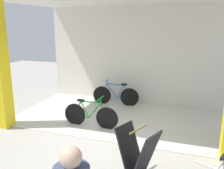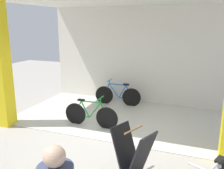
{
  "view_description": "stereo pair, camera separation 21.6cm",
  "coord_description": "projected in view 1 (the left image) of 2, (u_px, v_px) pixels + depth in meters",
  "views": [
    {
      "loc": [
        1.88,
        -4.82,
        2.63
      ],
      "look_at": [
        0.0,
        0.8,
        1.15
      ],
      "focal_mm": 39.57,
      "sensor_mm": 36.0,
      "label": 1
    },
    {
      "loc": [
        2.08,
        -4.75,
        2.63
      ],
      "look_at": [
        0.0,
        0.8,
        1.15
      ],
      "focal_mm": 39.57,
      "sensor_mm": 36.0,
      "label": 2
    }
  ],
  "objects": [
    {
      "name": "bicycle_inside_0",
      "position": [
        90.0,
        115.0,
        6.35
      ],
      "size": [
        1.48,
        0.41,
        0.81
      ],
      "color": "black",
      "rests_on": "ground"
    },
    {
      "name": "shop_facade",
      "position": [
        122.0,
        42.0,
        6.65
      ],
      "size": [
        6.1,
        3.49,
        3.99
      ],
      "color": "beige",
      "rests_on": "ground"
    },
    {
      "name": "sandwich_board_sign",
      "position": [
        138.0,
        154.0,
        4.2
      ],
      "size": [
        0.79,
        0.68,
        0.94
      ],
      "color": "black",
      "rests_on": "ground"
    },
    {
      "name": "ground_plane",
      "position": [
        101.0,
        141.0,
        5.65
      ],
      "size": [
        19.81,
        19.81,
        0.0
      ],
      "primitive_type": "plane",
      "color": "#9E9991",
      "rests_on": "ground"
    },
    {
      "name": "bicycle_inside_1",
      "position": [
        116.0,
        95.0,
        8.06
      ],
      "size": [
        1.53,
        0.42,
        0.84
      ],
      "color": "black",
      "rests_on": "ground"
    }
  ]
}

